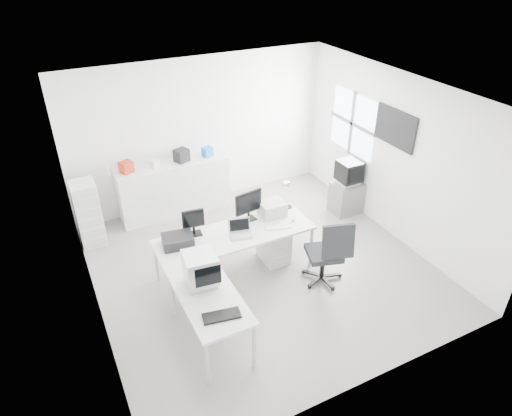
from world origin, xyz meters
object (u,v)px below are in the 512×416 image
crt_tv (349,173)px  office_chair (324,250)px  main_desk (235,254)px  sideboard (174,188)px  crt_monitor (201,269)px  filing_cabinet (88,213)px  lcd_monitor_large (249,206)px  laser_printer (272,209)px  tv_cabinet (346,197)px  lcd_monitor_small (193,223)px  drawer_pedestal (274,244)px  inkjet_printer (178,241)px  laptop (241,230)px  side_desk (211,318)px

crt_tv → office_chair: bearing=-135.7°
main_desk → sideboard: (-0.26, 2.19, 0.14)m
crt_monitor → filing_cabinet: bearing=116.4°
lcd_monitor_large → laser_printer: 0.42m
tv_cabinet → lcd_monitor_small: bearing=-171.0°
tv_cabinet → sideboard: size_ratio=0.29×
drawer_pedestal → inkjet_printer: 1.64m
crt_monitor → sideboard: 3.13m
inkjet_printer → office_chair: (1.97, -0.84, -0.27)m
drawer_pedestal → sideboard: bearing=114.3°
lcd_monitor_small → filing_cabinet: lcd_monitor_small is taller
laptop → filing_cabinet: (-1.90, 1.99, -0.30)m
inkjet_printer → sideboard: sideboard is taller
inkjet_printer → filing_cabinet: (-1.00, 1.79, -0.26)m
laser_printer → sideboard: size_ratio=0.19×
lcd_monitor_small → sideboard: bearing=88.3°
lcd_monitor_small → lcd_monitor_large: 0.90m
filing_cabinet → office_chair: bearing=-41.4°
office_chair → sideboard: bearing=132.1°
laser_printer → filing_cabinet: size_ratio=0.35×
laser_printer → tv_cabinet: 2.05m
main_desk → sideboard: 2.21m
inkjet_printer → office_chair: 2.16m
main_desk → drawer_pedestal: bearing=4.1°
lcd_monitor_small → office_chair: bearing=-23.8°
lcd_monitor_large → crt_monitor: bearing=-147.0°
laser_printer → tv_cabinet: laser_printer is taller
tv_cabinet → inkjet_printer: bearing=-169.4°
side_desk → laptop: bearing=48.0°
lcd_monitor_large → inkjet_printer: bearing=177.6°
crt_tv → sideboard: (-2.91, 1.43, -0.31)m
side_desk → crt_monitor: crt_monitor is taller
lcd_monitor_large → sideboard: (-0.61, 1.94, -0.48)m
lcd_monitor_small → office_chair: 1.98m
lcd_monitor_large → filing_cabinet: 2.78m
main_desk → lcd_monitor_large: lcd_monitor_large is taller
inkjet_printer → crt_monitor: bearing=-81.2°
drawer_pedestal → office_chair: bearing=-62.0°
laser_printer → lcd_monitor_large: bearing=176.0°
laptop → lcd_monitor_large: bearing=62.8°
main_desk → crt_tv: crt_tv is taller
main_desk → office_chair: office_chair is taller
office_chair → filing_cabinet: bearing=155.4°
lcd_monitor_large → tv_cabinet: size_ratio=0.82×
lcd_monitor_large → sideboard: lcd_monitor_large is taller
inkjet_printer → lcd_monitor_large: size_ratio=0.90×
inkjet_printer → laser_printer: 1.60m
crt_monitor → side_desk: bearing=-83.7°
lcd_monitor_small → laptop: size_ratio=1.18×
laptop → tv_cabinet: bearing=31.6°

